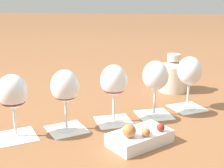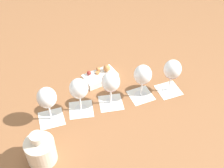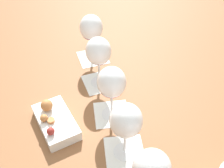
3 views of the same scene
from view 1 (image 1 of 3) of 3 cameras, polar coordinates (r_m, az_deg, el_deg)
The scene contains 13 objects.
ground_plane at distance 1.08m, azimuth -0.06°, elevation -6.24°, with size 8.00×8.00×0.00m, color brown.
tasting_card_0 at distance 1.22m, azimuth 12.40°, elevation -3.89°, with size 0.15×0.15×0.00m.
tasting_card_1 at distance 1.14m, azimuth 7.01°, elevation -5.11°, with size 0.14×0.14×0.00m.
tasting_card_2 at distance 1.08m, azimuth 0.30°, elevation -6.17°, with size 0.14×0.14×0.00m.
tasting_card_3 at distance 1.03m, azimuth -7.54°, elevation -7.46°, with size 0.15×0.15×0.00m.
tasting_card_4 at distance 1.01m, azimuth -15.65°, elevation -8.38°, with size 0.15×0.15×0.00m.
wine_glass_0 at distance 1.18m, azimuth 12.76°, elevation 1.81°, with size 0.08×0.08×0.18m.
wine_glass_1 at distance 1.10m, azimuth 7.23°, elevation 0.98°, with size 0.08×0.08×0.18m.
wine_glass_2 at distance 1.04m, azimuth 0.31°, elevation 0.21°, with size 0.08×0.08×0.18m.
wine_glass_3 at distance 0.99m, azimuth -7.81°, elevation -0.80°, with size 0.08×0.08×0.18m.
wine_glass_4 at distance 0.97m, azimuth -16.21°, elevation -1.64°, with size 0.08×0.08×0.18m.
ceramic_vase at distance 1.38m, azimuth 10.11°, elevation 1.47°, with size 0.11×0.11×0.15m.
snack_dish at distance 0.93m, azimuth 4.60°, elevation -8.80°, with size 0.19×0.18×0.07m.
Camera 1 is at (-0.11, 0.99, 0.41)m, focal length 55.00 mm.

